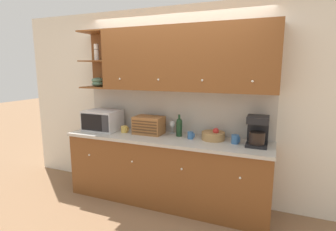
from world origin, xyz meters
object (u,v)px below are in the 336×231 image
Objects in this scene: wine_bottle at (179,126)px; mug at (235,139)px; coffee_maker at (258,130)px; mug_blue_second at (191,135)px; microwave at (103,120)px; fruit_basket at (213,136)px; bread_box at (149,125)px; mug_patterned_third at (125,129)px; wine_glass at (172,125)px.

wine_bottle is 0.75m from mug.
coffee_maker is at bearing -2.65° from wine_bottle.
wine_bottle is 3.24× the size of mug_blue_second.
mug is at bearing 0.57° from microwave.
microwave is at bearing -178.78° from coffee_maker.
mug_blue_second is at bearing 179.50° from mug.
mug_blue_second is at bearing -166.10° from fruit_basket.
microwave is at bearing -175.32° from bread_box.
mug_patterned_third is 0.98× the size of mug.
coffee_maker reaches higher than wine_glass.
mug is 0.27m from coffee_maker.
mug_blue_second is (0.32, -0.18, -0.08)m from wine_glass.
coffee_maker is (2.13, 0.05, 0.03)m from microwave.
mug is at bearing -5.56° from wine_bottle.
bread_box is 1.34× the size of wine_bottle.
microwave is 1.40× the size of coffee_maker.
mug_blue_second is (0.18, -0.07, -0.09)m from wine_bottle.
fruit_basket is 0.29m from mug.
coffee_maker is at bearing 1.22° from microwave.
bread_box is 0.32m from wine_glass.
microwave reaches higher than fruit_basket.
bread_box is at bearing 9.88° from mug_patterned_third.
bread_box reaches higher than fruit_basket.
wine_bottle reaches higher than mug.
mug_patterned_third is 0.96m from mug_blue_second.
bread_box is 4.35× the size of mug_blue_second.
wine_bottle reaches higher than mug_patterned_third.
coffee_maker reaches higher than mug.
wine_bottle is at bearing 177.35° from coffee_maker.
bread_box is 0.62m from mug_blue_second.
microwave is at bearing -175.49° from wine_bottle.
microwave reaches higher than wine_glass.
wine_glass is at bearing 151.32° from mug_blue_second.
bread_box is at bearing -177.87° from fruit_basket.
wine_bottle is at bearing 159.73° from mug_blue_second.
bread_box is 1.12× the size of coffee_maker.
wine_glass is (0.64, 0.20, 0.08)m from mug_patterned_third.
bread_box reaches higher than mug_patterned_third.
mug_patterned_third is 0.30× the size of coffee_maker.
mug_patterned_third is at bearing -179.21° from mug.
fruit_basket is (1.24, 0.09, 0.01)m from mug_patterned_third.
fruit_basket is at bearing 2.13° from bread_box.
wine_glass is 0.63× the size of fruit_basket.
bread_box is at bearing 176.72° from mug_blue_second.
wine_glass is (1.01, 0.20, -0.02)m from microwave.
fruit_basket is at bearing 174.94° from coffee_maker.
mug_blue_second is at bearing 1.54° from mug_patterned_third.
coffee_maker is (0.98, -0.05, 0.05)m from wine_bottle.
mug_blue_second is 0.84× the size of mug.
coffee_maker is (0.24, 0.03, 0.12)m from mug.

